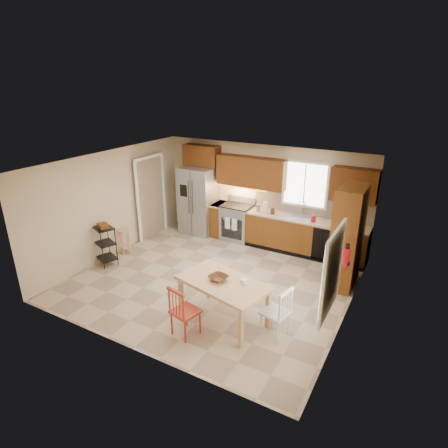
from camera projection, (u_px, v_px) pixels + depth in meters
floor at (213, 280)px, 7.97m from camera, size 5.50×5.50×0.00m
ceiling at (211, 164)px, 7.06m from camera, size 5.50×5.00×0.02m
wall_back at (262, 194)px, 9.55m from camera, size 5.50×0.02×2.50m
wall_front at (125, 280)px, 5.49m from camera, size 5.50×0.02×2.50m
wall_left at (111, 204)px, 8.77m from camera, size 0.02×5.00×2.50m
wall_right at (353, 255)px, 6.27m from camera, size 0.02×5.00×2.50m
refrigerator at (199, 200)px, 10.14m from camera, size 0.92×0.75×1.82m
range_stove at (237, 223)px, 9.83m from camera, size 0.76×0.63×0.92m
base_cabinet_narrow at (219, 219)px, 10.10m from camera, size 0.30×0.60×0.90m
base_cabinet_run at (305, 236)px, 9.01m from camera, size 2.92×0.60×0.90m
dishwasher at (325, 245)px, 8.52m from camera, size 0.60×0.02×0.78m
backsplash at (311, 205)px, 8.98m from camera, size 2.92×0.03×0.55m
upper_over_fridge at (202, 155)px, 9.87m from camera, size 1.00×0.35×0.55m
upper_left_block at (251, 172)px, 9.31m from camera, size 1.80×0.35×0.75m
upper_right_block at (354, 185)px, 8.17m from camera, size 1.00×0.35×0.75m
window_back at (305, 184)px, 8.89m from camera, size 1.12×0.04×1.12m
sink at (299, 219)px, 8.95m from camera, size 0.62×0.46×0.16m
undercab_glow at (240, 186)px, 9.57m from camera, size 1.60×0.30×0.01m
soap_bottle at (314, 218)px, 8.64m from camera, size 0.09×0.09×0.19m
paper_towel at (266, 207)px, 9.23m from camera, size 0.12×0.12×0.28m
canister_steel at (258, 208)px, 9.34m from camera, size 0.11×0.11×0.18m
canister_wood at (272, 211)px, 9.14m from camera, size 0.10×0.10×0.14m
pantry at (347, 237)px, 7.46m from camera, size 0.50×0.95×2.10m
fire_extinguisher at (346, 258)px, 6.50m from camera, size 0.12×0.12×0.36m
window_right at (332, 272)px, 5.29m from camera, size 0.04×1.02×1.32m
doorway at (151, 198)px, 9.86m from camera, size 0.04×0.95×2.10m
dining_table at (223, 301)px, 6.53m from camera, size 1.72×1.20×0.76m
chair_red at (185, 311)px, 6.13m from camera, size 0.51×0.51×0.92m
chair_white at (275, 311)px, 6.11m from camera, size 0.51×0.51×0.92m
table_bowl at (218, 280)px, 6.43m from camera, size 0.38×0.38×0.08m
table_jar at (244, 283)px, 6.30m from camera, size 0.14×0.14×0.13m
bar_stool at (125, 242)px, 9.04m from camera, size 0.33×0.33×0.63m
utility_cart at (106, 245)px, 8.49m from camera, size 0.57×0.52×0.94m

